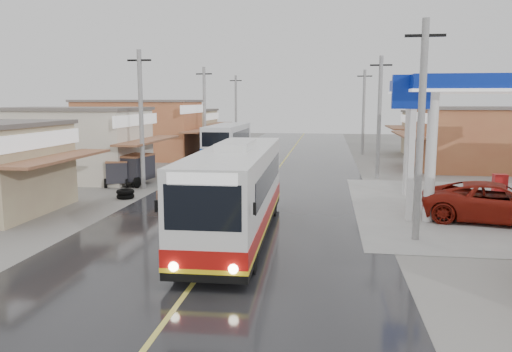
# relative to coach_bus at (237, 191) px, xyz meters

# --- Properties ---
(ground) EXTENTS (120.00, 120.00, 0.00)m
(ground) POSITION_rel_coach_bus_xyz_m (-0.33, 0.43, -1.75)
(ground) COLOR slate
(ground) RESTS_ON ground
(road) EXTENTS (12.00, 90.00, 0.02)m
(road) POSITION_rel_coach_bus_xyz_m (-0.33, 15.43, -1.74)
(road) COLOR black
(road) RESTS_ON ground
(centre_line) EXTENTS (0.15, 90.00, 0.01)m
(centre_line) POSITION_rel_coach_bus_xyz_m (-0.33, 15.43, -1.73)
(centre_line) COLOR #D8CC4C
(centre_line) RESTS_ON road
(shopfronts_left) EXTENTS (11.00, 44.00, 5.20)m
(shopfronts_left) POSITION_rel_coach_bus_xyz_m (-13.33, 18.43, -1.75)
(shopfronts_left) COLOR tan
(shopfronts_left) RESTS_ON ground
(utility_poles_left) EXTENTS (1.60, 50.00, 8.00)m
(utility_poles_left) POSITION_rel_coach_bus_xyz_m (-7.33, 16.43, -1.75)
(utility_poles_left) COLOR gray
(utility_poles_left) RESTS_ON ground
(utility_poles_right) EXTENTS (1.60, 36.00, 8.00)m
(utility_poles_right) POSITION_rel_coach_bus_xyz_m (6.67, 15.43, -1.75)
(utility_poles_right) COLOR gray
(utility_poles_right) RESTS_ON ground
(coach_bus) EXTENTS (2.88, 11.69, 3.63)m
(coach_bus) POSITION_rel_coach_bus_xyz_m (0.00, 0.00, 0.00)
(coach_bus) COLOR silver
(coach_bus) RESTS_ON road
(second_bus) EXTENTS (2.56, 9.26, 3.07)m
(second_bus) POSITION_rel_coach_bus_xyz_m (-5.15, 23.71, -0.10)
(second_bus) COLOR silver
(second_bus) RESTS_ON road
(jeepney) EXTENTS (6.55, 4.02, 1.69)m
(jeepney) POSITION_rel_coach_bus_xyz_m (10.54, 3.76, -0.90)
(jeepney) COLOR maroon
(jeepney) RESTS_ON ground
(cyclist) EXTENTS (1.39, 2.19, 2.23)m
(cyclist) POSITION_rel_coach_bus_xyz_m (-3.73, 10.53, -1.02)
(cyclist) COLOR black
(cyclist) RESTS_ON ground
(tricycle_near) EXTENTS (2.02, 2.27, 1.59)m
(tricycle_near) POSITION_rel_coach_bus_xyz_m (-9.26, 10.13, -0.84)
(tricycle_near) COLOR #26262D
(tricycle_near) RESTS_ON ground
(tricycle_far) EXTENTS (1.98, 2.67, 1.87)m
(tricycle_far) POSITION_rel_coach_bus_xyz_m (-8.29, 10.69, -0.68)
(tricycle_far) COLOR #26262D
(tricycle_far) RESTS_ON ground
(tyre_stack) EXTENTS (0.94, 0.94, 0.48)m
(tyre_stack) POSITION_rel_coach_bus_xyz_m (-7.20, 6.46, -1.51)
(tyre_stack) COLOR black
(tyre_stack) RESTS_ON ground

